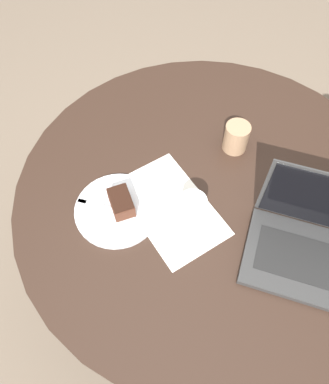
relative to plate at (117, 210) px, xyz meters
name	(u,v)px	position (x,y,z in m)	size (l,w,h in m)	color
ground_plane	(194,273)	(0.03, 0.29, -0.75)	(12.00, 12.00, 0.00)	#6B5B4C
dining_table	(205,211)	(0.03, 0.29, -0.15)	(1.20, 1.20, 0.74)	black
paper_document	(171,207)	(0.05, 0.15, 0.00)	(0.38, 0.27, 0.00)	white
plate	(117,210)	(0.00, 0.00, 0.00)	(0.25, 0.25, 0.01)	silver
cake_slice	(121,202)	(0.00, 0.02, 0.03)	(0.09, 0.06, 0.05)	#472619
fork	(99,206)	(-0.03, -0.05, 0.01)	(0.12, 0.15, 0.00)	silver
coffee_glass	(236,137)	(-0.09, 0.43, 0.04)	(0.08, 0.08, 0.10)	#997556
water_glass	(192,210)	(0.11, 0.19, 0.04)	(0.08, 0.08, 0.10)	silver
laptop	(315,246)	(0.33, 0.45, 0.04)	(0.41, 0.42, 0.25)	#2D2D2D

